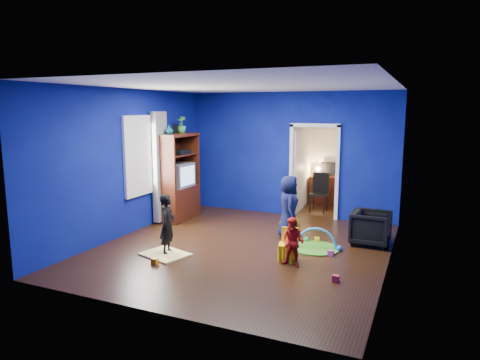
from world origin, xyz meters
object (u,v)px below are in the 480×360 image
at_px(armchair, 371,228).
at_px(child_navy, 289,207).
at_px(kid_chair, 287,246).
at_px(crt_tv, 179,175).
at_px(toddler_red, 293,242).
at_px(study_desk, 327,190).
at_px(child_black, 168,224).
at_px(hopper_ball, 290,225).
at_px(tv_armoire, 178,177).
at_px(vase, 169,130).
at_px(folding_chair, 319,194).
at_px(play_mat, 316,248).

bearing_deg(armchair, child_navy, 100.62).
xyz_separation_m(armchair, kid_chair, (-1.15, -1.48, -0.07)).
bearing_deg(kid_chair, crt_tv, 139.20).
distance_m(child_navy, toddler_red, 1.54).
xyz_separation_m(toddler_red, study_desk, (-0.50, 4.79, -0.03)).
height_order(child_black, hopper_ball, child_black).
distance_m(tv_armoire, hopper_ball, 2.84).
bearing_deg(vase, tv_armoire, 90.00).
distance_m(child_navy, kid_chair, 1.34).
bearing_deg(folding_chair, tv_armoire, -145.16).
relative_size(toddler_red, kid_chair, 1.60).
distance_m(child_black, crt_tv, 2.46).
distance_m(child_navy, study_desk, 3.36).
distance_m(toddler_red, vase, 4.02).
xyz_separation_m(child_black, kid_chair, (2.02, 0.48, -0.28)).
distance_m(vase, tv_armoire, 1.12).
xyz_separation_m(toddler_red, hopper_ball, (-0.57, 1.69, -0.20)).
height_order(toddler_red, kid_chair, toddler_red).
bearing_deg(study_desk, child_black, -108.31).
xyz_separation_m(crt_tv, study_desk, (2.77, 2.91, -0.65)).
xyz_separation_m(child_navy, play_mat, (0.65, -0.42, -0.61)).
xyz_separation_m(hopper_ball, folding_chair, (0.08, 2.14, 0.26)).
bearing_deg(folding_chair, play_mat, -77.44).
distance_m(hopper_ball, play_mat, 0.99).
bearing_deg(hopper_ball, tv_armoire, 176.03).
bearing_deg(folding_chair, crt_tv, -144.77).
height_order(study_desk, folding_chair, folding_chair).
bearing_deg(child_black, child_navy, -58.18).
height_order(hopper_ball, folding_chair, folding_chair).
height_order(armchair, vase, vase).
bearing_deg(tv_armoire, kid_chair, -27.98).
bearing_deg(child_black, vase, 17.09).
bearing_deg(crt_tv, child_black, -63.15).
distance_m(tv_armoire, study_desk, 4.09).
bearing_deg(toddler_red, study_desk, 101.83).
relative_size(hopper_ball, study_desk, 0.46).
height_order(hopper_ball, kid_chair, kid_chair).
bearing_deg(crt_tv, kid_chair, -28.28).
height_order(vase, folding_chair, vase).
relative_size(child_navy, play_mat, 1.47).
distance_m(crt_tv, play_mat, 3.64).
relative_size(vase, folding_chair, 0.21).
bearing_deg(tv_armoire, study_desk, 46.07).
xyz_separation_m(child_black, study_desk, (1.68, 5.07, -0.15)).
bearing_deg(child_black, tv_armoire, 13.41).
distance_m(play_mat, study_desk, 3.84).
bearing_deg(toddler_red, hopper_ball, 114.68).
bearing_deg(play_mat, armchair, 37.11).
height_order(child_black, tv_armoire, tv_armoire).
distance_m(toddler_red, tv_armoire, 3.84).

